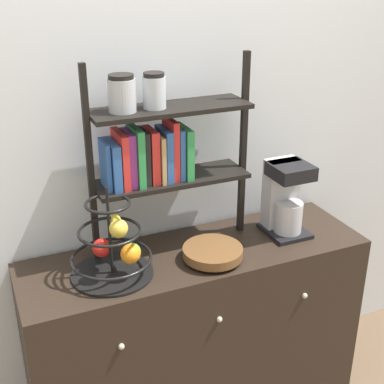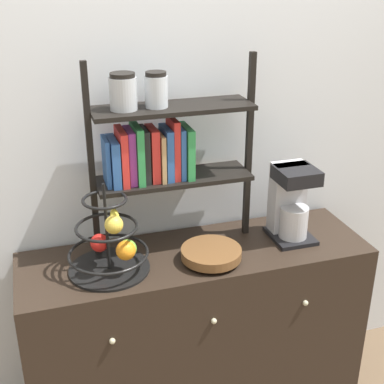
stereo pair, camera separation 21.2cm
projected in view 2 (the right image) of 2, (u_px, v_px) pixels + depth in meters
name	position (u px, v px, depth m)	size (l,w,h in m)	color
wall_back	(178.00, 131.00, 2.29)	(7.00, 0.05, 2.60)	silver
sideboard	(196.00, 334.00, 2.41)	(1.47, 0.46, 0.85)	black
coffee_maker	(291.00, 202.00, 2.30)	(0.17, 0.20, 0.33)	black
fruit_stand	(111.00, 244.00, 2.06)	(0.32, 0.32, 0.37)	black
wooden_bowl	(211.00, 254.00, 2.16)	(0.25, 0.25, 0.05)	brown
shelf_hutch	(155.00, 143.00, 2.10)	(0.68, 0.20, 0.80)	black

